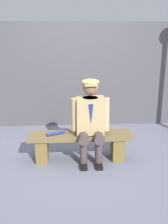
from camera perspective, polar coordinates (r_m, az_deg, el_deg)
name	(u,v)px	position (r m, az deg, el deg)	size (l,w,h in m)	color
ground_plane	(80,159)	(4.43, -0.82, -9.74)	(30.00, 30.00, 0.00)	slate
bench	(80,142)	(4.31, -0.83, -6.31)	(1.59, 0.36, 0.43)	brown
seated_man	(90,118)	(4.13, 1.34, -1.24)	(0.58, 0.54, 1.29)	tan
rolled_magazine	(56,133)	(4.23, -5.90, -4.40)	(0.05, 0.05, 0.29)	navy
stadium_wall	(76,75)	(5.74, -1.63, 7.70)	(12.00, 0.24, 2.11)	#4C4A50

